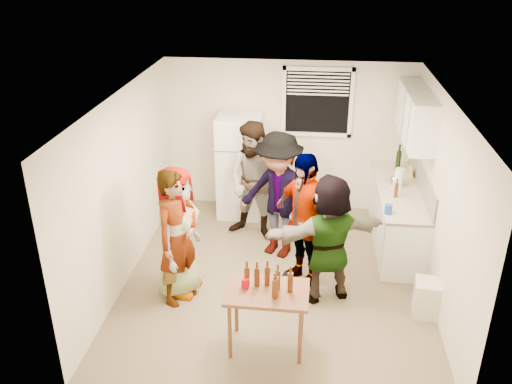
# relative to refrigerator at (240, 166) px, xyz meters

# --- Properties ---
(room) EXTENTS (4.00, 4.50, 2.50)m
(room) POSITION_rel_refrigerator_xyz_m (0.75, -1.88, -0.85)
(room) COLOR beige
(room) RESTS_ON ground
(window) EXTENTS (1.12, 0.10, 1.06)m
(window) POSITION_rel_refrigerator_xyz_m (1.20, 0.33, 1.00)
(window) COLOR white
(window) RESTS_ON room
(refrigerator) EXTENTS (0.70, 0.70, 1.70)m
(refrigerator) POSITION_rel_refrigerator_xyz_m (0.00, 0.00, 0.00)
(refrigerator) COLOR white
(refrigerator) RESTS_ON ground
(counter_lower) EXTENTS (0.60, 2.20, 0.86)m
(counter_lower) POSITION_rel_refrigerator_xyz_m (2.45, -0.73, -0.42)
(counter_lower) COLOR white
(counter_lower) RESTS_ON ground
(countertop) EXTENTS (0.64, 2.22, 0.04)m
(countertop) POSITION_rel_refrigerator_xyz_m (2.45, -0.73, 0.03)
(countertop) COLOR beige
(countertop) RESTS_ON counter_lower
(backsplash) EXTENTS (0.03, 2.20, 0.36)m
(backsplash) POSITION_rel_refrigerator_xyz_m (2.74, -0.73, 0.23)
(backsplash) COLOR #ADA99E
(backsplash) RESTS_ON countertop
(upper_cabinets) EXTENTS (0.34, 1.60, 0.70)m
(upper_cabinets) POSITION_rel_refrigerator_xyz_m (2.58, -0.53, 1.10)
(upper_cabinets) COLOR white
(upper_cabinets) RESTS_ON room
(kettle) EXTENTS (0.26, 0.23, 0.19)m
(kettle) POSITION_rel_refrigerator_xyz_m (2.40, -0.58, 0.05)
(kettle) COLOR silver
(kettle) RESTS_ON countertop
(paper_towel) EXTENTS (0.13, 0.13, 0.28)m
(paper_towel) POSITION_rel_refrigerator_xyz_m (2.43, -0.67, 0.05)
(paper_towel) COLOR white
(paper_towel) RESTS_ON countertop
(wine_bottle) EXTENTS (0.08, 0.08, 0.31)m
(wine_bottle) POSITION_rel_refrigerator_xyz_m (2.50, -0.01, 0.05)
(wine_bottle) COLOR black
(wine_bottle) RESTS_ON countertop
(beer_bottle_counter) EXTENTS (0.05, 0.05, 0.20)m
(beer_bottle_counter) POSITION_rel_refrigerator_xyz_m (2.35, -1.03, 0.05)
(beer_bottle_counter) COLOR #47230C
(beer_bottle_counter) RESTS_ON countertop
(blue_cup) EXTENTS (0.10, 0.10, 0.13)m
(blue_cup) POSITION_rel_refrigerator_xyz_m (2.19, -1.57, 0.05)
(blue_cup) COLOR #1C3FA6
(blue_cup) RESTS_ON countertop
(picture_frame) EXTENTS (0.02, 0.19, 0.16)m
(picture_frame) POSITION_rel_refrigerator_xyz_m (2.67, -0.27, 0.13)
(picture_frame) COLOR #CCB450
(picture_frame) RESTS_ON countertop
(trash_bin) EXTENTS (0.35, 0.35, 0.47)m
(trash_bin) POSITION_rel_refrigerator_xyz_m (2.63, -2.47, -0.60)
(trash_bin) COLOR silver
(trash_bin) RESTS_ON ground
(serving_table) EXTENTS (0.90, 0.61, 0.76)m
(serving_table) POSITION_rel_refrigerator_xyz_m (0.75, -3.27, -0.85)
(serving_table) COLOR brown
(serving_table) RESTS_ON ground
(beer_bottle_table) EXTENTS (0.06, 0.06, 0.24)m
(beer_bottle_table) POSITION_rel_refrigerator_xyz_m (0.84, -3.35, -0.09)
(beer_bottle_table) COLOR #47230C
(beer_bottle_table) RESTS_ON serving_table
(red_cup) EXTENTS (0.08, 0.08, 0.11)m
(red_cup) POSITION_rel_refrigerator_xyz_m (0.50, -3.24, -0.09)
(red_cup) COLOR #AE0511
(red_cup) RESTS_ON serving_table
(guest_grey) EXTENTS (1.85, 1.12, 0.55)m
(guest_grey) POSITION_rel_refrigerator_xyz_m (-0.48, -2.31, -0.85)
(guest_grey) COLOR gray
(guest_grey) RESTS_ON ground
(guest_stripe) EXTENTS (1.86, 1.40, 0.42)m
(guest_stripe) POSITION_rel_refrigerator_xyz_m (-0.43, -2.47, -0.85)
(guest_stripe) COLOR #141933
(guest_stripe) RESTS_ON ground
(guest_back_left) EXTENTS (1.41, 2.02, 0.69)m
(guest_back_left) POSITION_rel_refrigerator_xyz_m (0.33, -0.77, -0.85)
(guest_back_left) COLOR brown
(guest_back_left) RESTS_ON ground
(guest_back_right) EXTENTS (1.91, 2.20, 0.69)m
(guest_back_right) POSITION_rel_refrigerator_xyz_m (0.71, -1.24, -0.85)
(guest_back_right) COLOR #3C3D42
(guest_back_right) RESTS_ON ground
(guest_black) EXTENTS (2.10, 2.02, 0.45)m
(guest_black) POSITION_rel_refrigerator_xyz_m (1.09, -1.91, -0.85)
(guest_black) COLOR black
(guest_black) RESTS_ON ground
(guest_orange) EXTENTS (2.07, 2.14, 0.50)m
(guest_orange) POSITION_rel_refrigerator_xyz_m (1.41, -2.22, -0.85)
(guest_orange) COLOR #D1873D
(guest_orange) RESTS_ON ground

